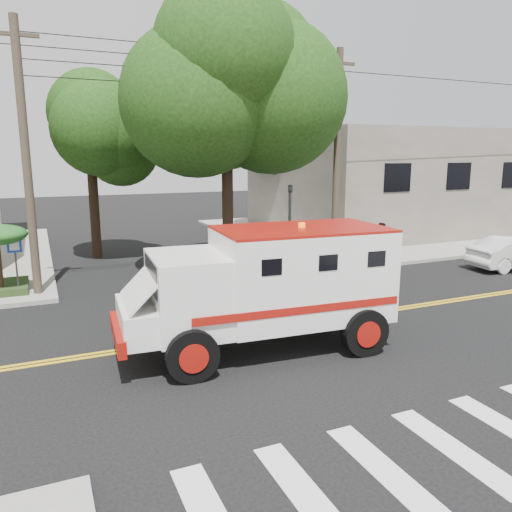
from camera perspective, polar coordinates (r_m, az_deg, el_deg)
name	(u,v)px	position (r m, az deg, el deg)	size (l,w,h in m)	color
ground	(260,330)	(13.97, 0.47, -8.44)	(100.00, 100.00, 0.00)	black
sidewalk_ne	(369,231)	(32.06, 12.74, 2.83)	(17.00, 17.00, 0.15)	gray
building_right	(386,180)	(33.06, 14.58, 8.37)	(14.00, 12.00, 6.00)	#666057
utility_pole_left	(27,163)	(17.99, -24.75, 9.63)	(0.28, 0.28, 9.00)	#382D23
utility_pole_right	(337,161)	(21.61, 9.20, 10.67)	(0.28, 0.28, 9.00)	#382D23
tree_main	(240,88)	(19.75, -1.84, 18.59)	(6.08, 5.70, 9.85)	black
tree_left	(97,132)	(23.94, -17.67, 13.31)	(4.48, 4.20, 7.70)	black
tree_right	(287,132)	(31.21, 3.57, 13.95)	(4.80, 4.50, 8.20)	black
traffic_signal	(290,219)	(19.99, 3.87, 4.19)	(0.15, 0.18, 3.60)	#3F3F42
accessibility_sign	(16,258)	(18.49, -25.78, -0.25)	(0.45, 0.10, 2.02)	#3F3F42
armored_truck	(269,282)	(12.21, 1.48, -2.97)	(6.79, 3.06, 3.02)	white
pedestrian_a	(336,246)	(21.18, 9.17, 1.15)	(0.62, 0.41, 1.71)	gray
pedestrian_b	(380,242)	(22.46, 13.99, 1.55)	(0.84, 0.65, 1.72)	gray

